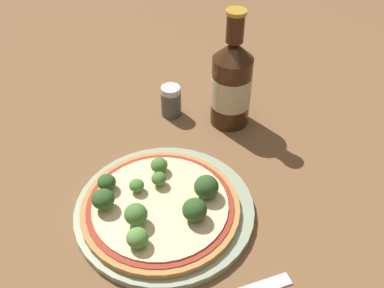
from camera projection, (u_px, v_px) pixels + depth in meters
name	position (u px, v px, depth m)	size (l,w,h in m)	color
ground_plane	(168.00, 201.00, 0.69)	(3.00, 3.00, 0.00)	brown
plate	(165.00, 210.00, 0.66)	(0.26, 0.26, 0.01)	#93A384
pizza	(160.00, 207.00, 0.65)	(0.23, 0.23, 0.01)	#B77F42
broccoli_floret_0	(137.00, 186.00, 0.66)	(0.02, 0.02, 0.02)	#89A866
broccoli_floret_1	(195.00, 210.00, 0.62)	(0.03, 0.03, 0.03)	#89A866
broccoli_floret_2	(206.00, 187.00, 0.65)	(0.04, 0.04, 0.03)	#89A866
broccoli_floret_3	(107.00, 182.00, 0.66)	(0.03, 0.03, 0.03)	#89A866
broccoli_floret_4	(136.00, 214.00, 0.61)	(0.03, 0.03, 0.03)	#89A866
broccoli_floret_5	(159.00, 179.00, 0.67)	(0.02, 0.02, 0.02)	#89A866
broccoli_floret_6	(103.00, 199.00, 0.63)	(0.03, 0.03, 0.03)	#89A866
broccoli_floret_7	(137.00, 238.00, 0.58)	(0.03, 0.03, 0.03)	#89A866
broccoli_floret_8	(159.00, 165.00, 0.69)	(0.03, 0.03, 0.02)	#89A866
beer_bottle	(231.00, 83.00, 0.78)	(0.07, 0.07, 0.22)	#381E0F
pepper_shaker	(171.00, 101.00, 0.83)	(0.04, 0.04, 0.06)	#4C4C51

